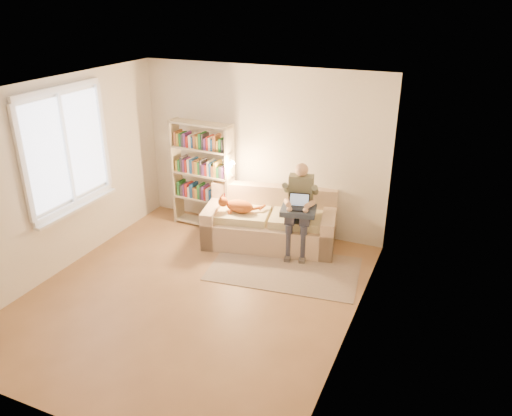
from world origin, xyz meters
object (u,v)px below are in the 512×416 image
at_px(person, 300,203).
at_px(sofa, 270,225).
at_px(laptop, 295,204).
at_px(bookshelf, 203,170).
at_px(cat, 238,206).

bearing_deg(person, sofa, 161.61).
xyz_separation_m(sofa, laptop, (0.44, -0.16, 0.48)).
bearing_deg(sofa, bookshelf, 160.73).
bearing_deg(cat, bookshelf, 142.66).
xyz_separation_m(sofa, bookshelf, (-1.24, 0.16, 0.66)).
height_order(person, laptop, person).
relative_size(person, cat, 2.11).
distance_m(person, bookshelf, 1.74).
height_order(sofa, cat, sofa).
xyz_separation_m(person, bookshelf, (-1.71, 0.21, 0.20)).
bearing_deg(cat, sofa, 14.77).
bearing_deg(person, laptop, -117.08).
xyz_separation_m(sofa, person, (0.47, -0.05, 0.46)).
xyz_separation_m(person, cat, (-0.91, -0.17, -0.13)).
bearing_deg(laptop, person, 62.92).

